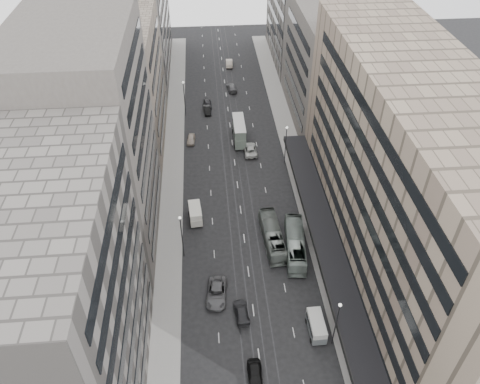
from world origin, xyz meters
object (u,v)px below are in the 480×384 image
object	(u,v)px
sedan_0	(255,376)
sedan_2	(217,293)
bus_far	(272,236)
panel_van	(195,213)
bus_near	(295,244)
double_decker	(239,131)
vw_microbus	(316,326)

from	to	relation	value
sedan_0	sedan_2	world-z (taller)	sedan_2
bus_far	panel_van	bearing A→B (deg)	-30.64
sedan_0	sedan_2	distance (m)	13.57
panel_van	sedan_0	world-z (taller)	panel_van
bus_near	panel_van	distance (m)	17.60
double_decker	vw_microbus	distance (m)	47.24
bus_near	sedan_0	size ratio (longest dim) A/B	2.51
vw_microbus	panel_van	distance (m)	27.99
bus_near	panel_van	size ratio (longest dim) A/B	2.54
double_decker	panel_van	bearing A→B (deg)	-111.36
bus_near	sedan_0	distance (m)	22.46
vw_microbus	double_decker	bearing A→B (deg)	97.03
vw_microbus	sedan_2	size ratio (longest dim) A/B	0.77
bus_far	sedan_0	xyz separation A→B (m)	(-5.21, -22.93, -0.76)
vw_microbus	sedan_0	size ratio (longest dim) A/B	0.99
panel_van	sedan_2	size ratio (longest dim) A/B	0.77
double_decker	sedan_0	distance (m)	52.93
vw_microbus	bus_far	bearing A→B (deg)	101.15
bus_far	double_decker	bearing A→B (deg)	-87.73
bus_far	vw_microbus	distance (m)	17.24
bus_far	sedan_0	world-z (taller)	bus_far
vw_microbus	sedan_0	bearing A→B (deg)	-146.11
bus_far	sedan_2	xyz separation A→B (m)	(-9.30, -9.99, -0.73)
bus_near	panel_van	world-z (taller)	bus_near
sedan_0	sedan_2	size ratio (longest dim) A/B	0.78
bus_near	vw_microbus	xyz separation A→B (m)	(0.27, -14.71, -0.25)
bus_near	sedan_2	distance (m)	14.86
sedan_0	sedan_2	xyz separation A→B (m)	(-4.10, 12.94, 0.04)
panel_van	sedan_2	bearing A→B (deg)	-85.19
vw_microbus	sedan_2	distance (m)	14.60
bus_far	double_decker	xyz separation A→B (m)	(-2.85, 29.92, 0.86)
sedan_0	bus_near	bearing A→B (deg)	69.09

